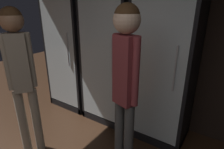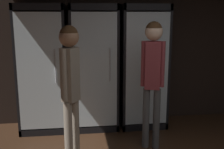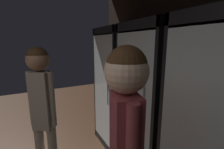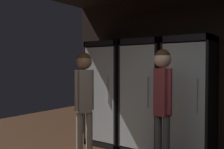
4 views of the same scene
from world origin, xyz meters
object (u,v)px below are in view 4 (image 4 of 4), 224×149
Objects in this scene: cooler_center at (190,100)px; cooler_far_left at (109,94)px; shopper_near at (162,94)px; shopper_far at (84,94)px; cooler_left at (146,97)px.

cooler_far_left is at bearing 179.97° from cooler_center.
shopper_near is 1.14m from shopper_far.
cooler_center is at bearing 47.28° from shopper_far.
cooler_far_left is 1.00× the size of cooler_left.
shopper_far is (-1.15, -1.24, 0.13)m from cooler_center.
cooler_left reaches higher than shopper_far.
shopper_near is at bearing -30.02° from cooler_far_left.
shopper_far is at bearing -69.93° from cooler_far_left.
cooler_center is (0.80, -0.00, 0.00)m from cooler_left.
shopper_near reaches higher than shopper_far.
shopper_far is (-1.08, -0.36, -0.04)m from shopper_near.
cooler_left is 1.16m from shopper_near.
shopper_far is at bearing -132.72° from cooler_center.
shopper_far is at bearing -161.59° from shopper_near.
shopper_near is 1.02× the size of shopper_far.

